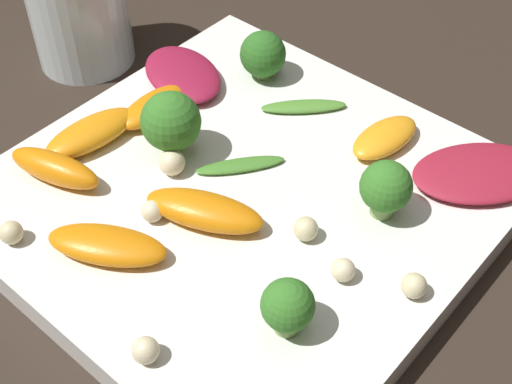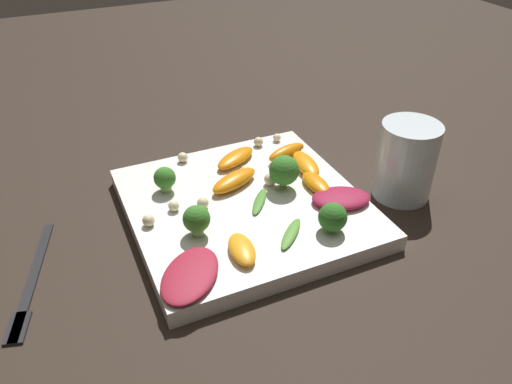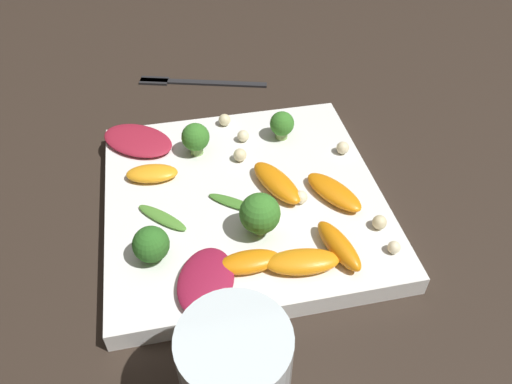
{
  "view_description": "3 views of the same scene",
  "coord_description": "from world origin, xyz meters",
  "views": [
    {
      "loc": [
        -0.25,
        -0.23,
        0.37
      ],
      "look_at": [
        -0.0,
        -0.01,
        0.03
      ],
      "focal_mm": 50.0,
      "sensor_mm": 36.0,
      "label": 1
    },
    {
      "loc": [
        0.51,
        -0.22,
        0.42
      ],
      "look_at": [
        0.01,
        0.01,
        0.04
      ],
      "focal_mm": 35.0,
      "sensor_mm": 36.0,
      "label": 2
    },
    {
      "loc": [
        0.07,
        0.4,
        0.42
      ],
      "look_at": [
        -0.01,
        0.01,
        0.03
      ],
      "focal_mm": 35.0,
      "sensor_mm": 36.0,
      "label": 3
    }
  ],
  "objects": [
    {
      "name": "arugula_sprig_0",
      "position": [
        0.01,
        0.02,
        0.03
      ],
      "size": [
        0.06,
        0.05,
        0.0
      ],
      "color": "#47842D",
      "rests_on": "plate"
    },
    {
      "name": "ground_plane",
      "position": [
        0.0,
        0.0,
        0.0
      ],
      "size": [
        2.4,
        2.4,
        0.0
      ],
      "primitive_type": "plane",
      "color": "#2D231C"
    },
    {
      "name": "arugula_sprig_1",
      "position": [
        0.09,
        0.02,
        0.03
      ],
      "size": [
        0.06,
        0.06,
        0.01
      ],
      "color": "#518E33",
      "rests_on": "plate"
    },
    {
      "name": "macadamia_nut_5",
      "position": [
        -0.13,
        0.11,
        0.03
      ],
      "size": [
        0.01,
        0.01,
        0.01
      ],
      "color": "beige",
      "rests_on": "plate"
    },
    {
      "name": "orange_segment_4",
      "position": [
        -0.04,
        0.0,
        0.03
      ],
      "size": [
        0.06,
        0.09,
        0.02
      ],
      "color": "orange",
      "rests_on": "plate"
    },
    {
      "name": "orange_segment_2",
      "position": [
        -0.08,
        0.1,
        0.03
      ],
      "size": [
        0.04,
        0.07,
        0.02
      ],
      "color": "orange",
      "rests_on": "plate"
    },
    {
      "name": "macadamia_nut_2",
      "position": [
        -0.02,
        -0.1,
        0.03
      ],
      "size": [
        0.01,
        0.01,
        0.01
      ],
      "color": "beige",
      "rests_on": "plate"
    },
    {
      "name": "orange_segment_0",
      "position": [
        -0.1,
        0.03,
        0.03
      ],
      "size": [
        0.06,
        0.08,
        0.02
      ],
      "color": "orange",
      "rests_on": "plate"
    },
    {
      "name": "broccoli_floret_2",
      "position": [
        -0.07,
        -0.09,
        0.04
      ],
      "size": [
        0.03,
        0.03,
        0.04
      ],
      "color": "#84AD5B",
      "rests_on": "plate"
    },
    {
      "name": "macadamia_nut_4",
      "position": [
        0.0,
        -0.13,
        0.03
      ],
      "size": [
        0.02,
        0.02,
        0.02
      ],
      "color": "beige",
      "rests_on": "plate"
    },
    {
      "name": "radicchio_leaf_0",
      "position": [
        0.11,
        -0.12,
        0.03
      ],
      "size": [
        0.11,
        0.11,
        0.01
      ],
      "color": "maroon",
      "rests_on": "plate"
    },
    {
      "name": "orange_segment_1",
      "position": [
        0.1,
        -0.05,
        0.03
      ],
      "size": [
        0.06,
        0.04,
        0.01
      ],
      "color": "orange",
      "rests_on": "plate"
    },
    {
      "name": "orange_segment_5",
      "position": [
        -0.04,
        0.11,
        0.03
      ],
      "size": [
        0.08,
        0.04,
        0.02
      ],
      "color": "orange",
      "rests_on": "plate"
    },
    {
      "name": "broccoli_floret_0",
      "position": [
        0.11,
        0.07,
        0.04
      ],
      "size": [
        0.04,
        0.04,
        0.04
      ],
      "color": "#84AD5B",
      "rests_on": "plate"
    },
    {
      "name": "fork",
      "position": [
        0.03,
        -0.29,
        0.0
      ],
      "size": [
        0.2,
        0.07,
        0.01
      ],
      "color": "#262628",
      "rests_on": "ground_plane"
    },
    {
      "name": "macadamia_nut_3",
      "position": [
        -0.02,
        0.05,
        0.03
      ],
      "size": [
        0.02,
        0.02,
        0.02
      ],
      "color": "beige",
      "rests_on": "plate"
    },
    {
      "name": "macadamia_nut_0",
      "position": [
        -0.01,
        -0.06,
        0.03
      ],
      "size": [
        0.02,
        0.02,
        0.02
      ],
      "color": "beige",
      "rests_on": "plate"
    },
    {
      "name": "radicchio_leaf_1",
      "position": [
        0.06,
        0.12,
        0.03
      ],
      "size": [
        0.08,
        0.09,
        0.01
      ],
      "color": "maroon",
      "rests_on": "plate"
    },
    {
      "name": "orange_segment_3",
      "position": [
        0.01,
        0.1,
        0.03
      ],
      "size": [
        0.06,
        0.03,
        0.02
      ],
      "color": "orange",
      "rests_on": "plate"
    },
    {
      "name": "macadamia_nut_7",
      "position": [
        -0.06,
        0.03,
        0.03
      ],
      "size": [
        0.01,
        0.01,
        0.01
      ],
      "color": "beige",
      "rests_on": "plate"
    },
    {
      "name": "plate",
      "position": [
        0.0,
        0.0,
        0.01
      ],
      "size": [
        0.31,
        0.31,
        0.02
      ],
      "color": "white",
      "rests_on": "ground_plane"
    },
    {
      "name": "broccoli_floret_1",
      "position": [
        -0.01,
        0.06,
        0.05
      ],
      "size": [
        0.04,
        0.04,
        0.05
      ],
      "color": "#7A9E51",
      "rests_on": "plate"
    },
    {
      "name": "macadamia_nut_1",
      "position": [
        -0.13,
        -0.05,
        0.03
      ],
      "size": [
        0.02,
        0.02,
        0.02
      ],
      "color": "beige",
      "rests_on": "plate"
    },
    {
      "name": "drinking_glass",
      "position": [
        0.05,
        0.23,
        0.06
      ],
      "size": [
        0.08,
        0.08,
        0.11
      ],
      "color": "silver",
      "rests_on": "ground_plane"
    },
    {
      "name": "macadamia_nut_6",
      "position": [
        -0.13,
        0.08,
        0.03
      ],
      "size": [
        0.02,
        0.02,
        0.02
      ],
      "color": "beige",
      "rests_on": "plate"
    },
    {
      "name": "broccoli_floret_3",
      "position": [
        0.04,
        -0.08,
        0.05
      ],
      "size": [
        0.03,
        0.03,
        0.04
      ],
      "color": "#84AD5B",
      "rests_on": "plate"
    }
  ]
}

